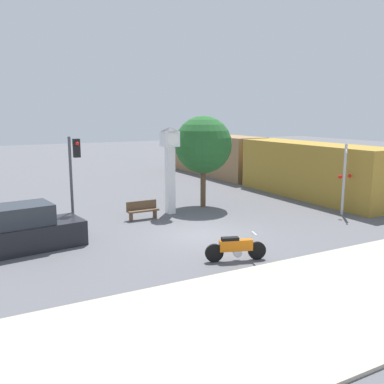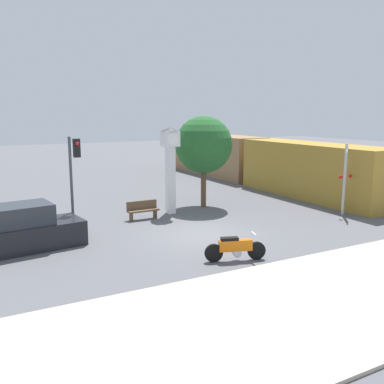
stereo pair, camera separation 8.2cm
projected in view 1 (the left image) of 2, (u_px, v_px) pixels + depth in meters
name	position (u px, v px, depth m)	size (l,w,h in m)	color
ground_plane	(202.00, 235.00, 18.69)	(120.00, 120.00, 0.00)	#56565B
sidewalk_strip	(330.00, 297.00, 12.27)	(36.00, 6.00, 0.10)	#B2A893
motorcycle	(236.00, 248.00, 15.39)	(2.18, 0.86, 1.00)	black
clock_tower	(170.00, 157.00, 22.21)	(0.95, 0.95, 4.54)	white
freight_train	(256.00, 161.00, 31.94)	(2.80, 22.95, 3.40)	olive
traffic_light	(74.00, 168.00, 18.41)	(0.50, 0.35, 4.28)	#47474C
railroad_crossing_signal	(344.00, 176.00, 22.08)	(0.90, 0.82, 3.71)	#B7B7BC
street_tree	(203.00, 145.00, 23.77)	(3.19, 3.19, 5.11)	brown
bench	(142.00, 210.00, 21.42)	(1.60, 0.44, 0.92)	brown
parked_car	(26.00, 230.00, 16.66)	(4.40, 2.33, 1.80)	black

